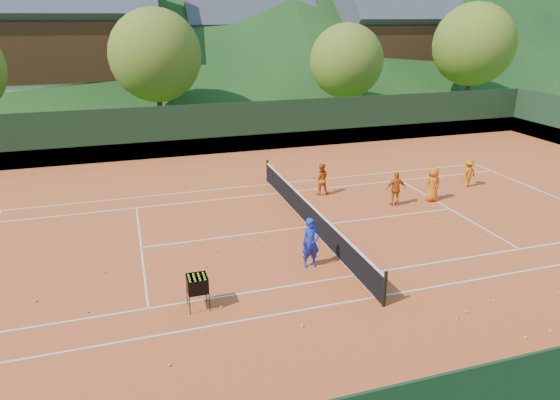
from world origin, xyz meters
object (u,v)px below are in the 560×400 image
object	(u,v)px
student_a	(321,179)
chalet_left	(73,43)
student_c	(433,184)
student_b	(396,189)
ball_hopper	(197,285)
chalet_right	(392,42)
tennis_net	(310,215)
student_d	(468,173)
chalet_mid	(248,45)
coach	(311,243)

from	to	relation	value
student_a	chalet_left	world-z (taller)	chalet_left
student_c	chalet_left	xyz separation A→B (m)	(-16.21, 28.89, 4.86)
student_b	ball_hopper	size ratio (longest dim) A/B	1.52
student_a	chalet_right	size ratio (longest dim) A/B	0.12
tennis_net	ball_hopper	distance (m)	6.76
student_a	student_b	distance (m)	3.43
student_c	student_d	xyz separation A→B (m)	(2.75, 1.19, -0.09)
student_c	chalet_right	size ratio (longest dim) A/B	0.13
student_b	student_d	size ratio (longest dim) A/B	1.12
student_d	ball_hopper	xyz separation A→B (m)	(-13.99, -6.81, 0.07)
student_a	student_b	world-z (taller)	student_b
student_c	student_a	bearing A→B (deg)	-29.45
chalet_mid	chalet_right	world-z (taller)	chalet_right
coach	chalet_right	size ratio (longest dim) A/B	0.14
tennis_net	chalet_left	world-z (taller)	chalet_left
student_d	chalet_left	world-z (taller)	chalet_left
student_d	chalet_right	size ratio (longest dim) A/B	0.11
chalet_left	coach	bearing A→B (deg)	-75.03
coach	student_a	bearing A→B (deg)	65.80
student_a	student_b	bearing A→B (deg)	152.58
student_c	tennis_net	xyz separation A→B (m)	(-6.21, -1.11, -0.27)
chalet_mid	coach	bearing A→B (deg)	-100.89
student_d	chalet_mid	distance (m)	32.12
student_d	tennis_net	size ratio (longest dim) A/B	0.11
tennis_net	ball_hopper	xyz separation A→B (m)	(-5.03, -4.51, 0.25)
chalet_right	chalet_left	bearing A→B (deg)	-180.00
student_d	tennis_net	xyz separation A→B (m)	(-8.95, -2.30, -0.18)
student_c	student_d	world-z (taller)	student_c
chalet_left	ball_hopper	bearing A→B (deg)	-81.81
student_a	ball_hopper	world-z (taller)	student_a
student_c	coach	bearing A→B (deg)	27.66
ball_hopper	chalet_right	bearing A→B (deg)	54.04
tennis_net	student_a	bearing A→B (deg)	61.85
student_b	tennis_net	bearing A→B (deg)	22.22
student_d	ball_hopper	bearing A→B (deg)	19.33
student_d	student_c	bearing A→B (deg)	16.85
student_b	tennis_net	xyz separation A→B (m)	(-4.36, -1.08, -0.26)
coach	student_a	size ratio (longest dim) A/B	1.14
student_c	student_d	distance (m)	3.00
student_a	tennis_net	xyz separation A→B (m)	(-1.80, -3.37, -0.24)
student_b	chalet_right	size ratio (longest dim) A/B	0.13
student_b	student_c	xyz separation A→B (m)	(1.84, 0.02, 0.01)
student_b	chalet_left	xyz separation A→B (m)	(-14.36, 28.92, 4.87)
student_c	chalet_left	world-z (taller)	chalet_left
coach	student_c	size ratio (longest dim) A/B	1.10
coach	chalet_left	world-z (taller)	chalet_left
ball_hopper	chalet_mid	xyz separation A→B (m)	(11.03, 38.51, 4.22)
student_c	ball_hopper	xyz separation A→B (m)	(-11.24, -5.61, -0.02)
student_a	student_d	size ratio (longest dim) A/B	1.10
tennis_net	student_c	bearing A→B (deg)	10.12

